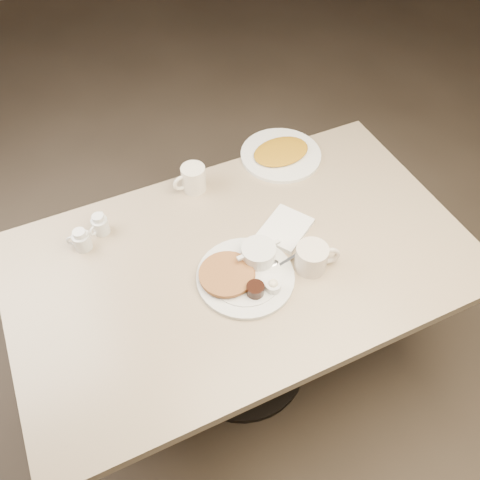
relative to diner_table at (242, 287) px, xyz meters
name	(u,v)px	position (x,y,z in m)	size (l,w,h in m)	color
room	(244,84)	(0.00, 0.00, 0.82)	(7.04, 8.04, 2.84)	#4C3F33
diner_table	(242,287)	(0.00, 0.00, 0.00)	(1.50, 0.90, 0.75)	tan
main_plate	(246,271)	(-0.02, -0.07, 0.19)	(0.39, 0.33, 0.07)	silver
coffee_mug_near	(313,258)	(0.19, -0.12, 0.22)	(0.16, 0.13, 0.09)	beige
napkin	(285,228)	(0.18, 0.05, 0.18)	(0.22, 0.21, 0.02)	white
coffee_mug_far	(193,179)	(-0.03, 0.37, 0.22)	(0.13, 0.09, 0.10)	white
creamer_left	(100,225)	(-0.39, 0.30, 0.21)	(0.08, 0.06, 0.08)	silver
creamer_right	(81,240)	(-0.46, 0.26, 0.21)	(0.08, 0.06, 0.08)	silver
hash_plate	(281,154)	(0.35, 0.39, 0.18)	(0.34, 0.34, 0.04)	white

